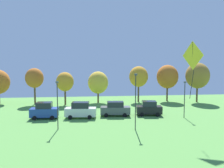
{
  "coord_description": "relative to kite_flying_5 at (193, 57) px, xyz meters",
  "views": [
    {
      "loc": [
        -2.85,
        1.61,
        8.59
      ],
      "look_at": [
        -1.37,
        14.95,
        7.33
      ],
      "focal_mm": 38.0,
      "sensor_mm": 36.0,
      "label": 1
    }
  ],
  "objects": [
    {
      "name": "kite_flying_5",
      "position": [
        0.0,
        0.0,
        0.0
      ],
      "size": [
        0.89,
        2.57,
        5.44
      ],
      "color": "yellow"
    },
    {
      "name": "parked_car_leftmost",
      "position": [
        -16.31,
        14.78,
        -7.8
      ],
      "size": [
        4.15,
        2.17,
        2.5
      ],
      "rotation": [
        0.0,
        0.0,
        -0.02
      ],
      "color": "#234299",
      "rests_on": "ground"
    },
    {
      "name": "parked_car_second_from_left",
      "position": [
        -10.86,
        14.51,
        -7.81
      ],
      "size": [
        4.84,
        2.38,
        2.47
      ],
      "rotation": [
        0.0,
        0.0,
        -0.11
      ],
      "color": "silver",
      "rests_on": "ground"
    },
    {
      "name": "parked_car_third_from_left",
      "position": [
        -5.41,
        15.36,
        -7.88
      ],
      "size": [
        4.8,
        2.31,
        2.3
      ],
      "rotation": [
        0.0,
        0.0,
        -0.09
      ],
      "color": "#4C5156",
      "rests_on": "ground"
    },
    {
      "name": "parked_car_rightmost_in_row",
      "position": [
        0.04,
        15.21,
        -7.88
      ],
      "size": [
        4.22,
        2.44,
        2.31
      ],
      "rotation": [
        0.0,
        0.0,
        -0.13
      ],
      "color": "black",
      "rests_on": "ground"
    },
    {
      "name": "light_post_0",
      "position": [
        4.98,
        12.98,
        -5.81
      ],
      "size": [
        0.36,
        0.2,
        5.63
      ],
      "color": "#2D2D33",
      "rests_on": "ground"
    },
    {
      "name": "light_post_2",
      "position": [
        -3.83,
        7.47,
        -5.04
      ],
      "size": [
        0.36,
        0.2,
        7.14
      ],
      "color": "#2D2D33",
      "rests_on": "ground"
    },
    {
      "name": "light_post_3",
      "position": [
        -13.6,
        8.65,
        -5.53
      ],
      "size": [
        0.36,
        0.2,
        6.17
      ],
      "color": "#2D2D33",
      "rests_on": "ground"
    },
    {
      "name": "treeline_tree_1",
      "position": [
        -20.28,
        27.42,
        -3.71
      ],
      "size": [
        3.61,
        3.61,
        7.33
      ],
      "color": "brown",
      "rests_on": "ground"
    },
    {
      "name": "treeline_tree_2",
      "position": [
        -14.15,
        26.23,
        -4.42
      ],
      "size": [
        3.46,
        3.46,
        6.53
      ],
      "color": "brown",
      "rests_on": "ground"
    },
    {
      "name": "treeline_tree_3",
      "position": [
        -7.47,
        27.91,
        -4.78
      ],
      "size": [
        4.23,
        4.23,
        6.58
      ],
      "color": "brown",
      "rests_on": "ground"
    },
    {
      "name": "treeline_tree_4",
      "position": [
        1.22,
        28.21,
        -3.62
      ],
      "size": [
        4.02,
        4.02,
        7.63
      ],
      "color": "brown",
      "rests_on": "ground"
    },
    {
      "name": "treeline_tree_5",
      "position": [
        7.68,
        28.38,
        -3.69
      ],
      "size": [
        4.65,
        4.65,
        7.9
      ],
      "color": "brown",
      "rests_on": "ground"
    },
    {
      "name": "treeline_tree_6",
      "position": [
        13.48,
        26.23,
        -3.36
      ],
      "size": [
        4.95,
        4.95,
        8.39
      ],
      "color": "brown",
      "rests_on": "ground"
    }
  ]
}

